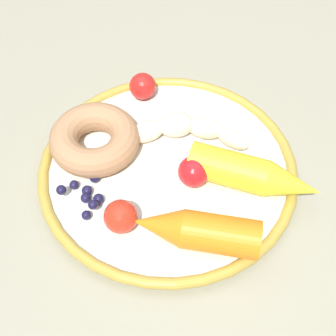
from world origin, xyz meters
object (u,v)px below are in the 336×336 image
object	(u,v)px
dining_table	(195,197)
tomato_far	(121,217)
tomato_mid	(194,172)
plate	(168,170)
blueberry_pile	(86,193)
banana	(176,131)
carrot_orange	(195,231)
carrot_yellow	(254,175)
donut	(95,139)
tomato_near	(143,86)

from	to	relation	value
dining_table	tomato_far	size ratio (longest dim) A/B	31.26
dining_table	tomato_mid	distance (m)	0.12
plate	tomato_far	size ratio (longest dim) A/B	8.28
blueberry_pile	tomato_far	distance (m)	0.05
dining_table	banana	xyz separation A→B (m)	(-0.01, 0.03, 0.10)
carrot_orange	tomato_far	size ratio (longest dim) A/B	3.58
blueberry_pile	dining_table	bearing A→B (deg)	1.71
banana	carrot_orange	bearing A→B (deg)	-108.16
carrot_yellow	tomato_far	xyz separation A→B (m)	(-0.14, 0.01, -0.00)
carrot_orange	blueberry_pile	size ratio (longest dim) A/B	2.39
plate	tomato_far	world-z (taller)	tomato_far
tomato_mid	blueberry_pile	bearing A→B (deg)	165.36
donut	banana	bearing A→B (deg)	-16.16
plate	tomato_far	bearing A→B (deg)	-147.90
plate	blueberry_pile	xyz separation A→B (m)	(-0.09, 0.00, 0.01)
tomato_near	dining_table	bearing A→B (deg)	-79.27
donut	tomato_far	size ratio (longest dim) A/B	2.94
dining_table	tomato_far	bearing A→B (deg)	-155.67
dining_table	tomato_near	size ratio (longest dim) A/B	32.97
banana	dining_table	bearing A→B (deg)	-64.08
carrot_yellow	tomato_mid	bearing A→B (deg)	148.83
banana	donut	world-z (taller)	donut
carrot_yellow	tomato_near	xyz separation A→B (m)	(-0.05, 0.18, -0.00)
plate	dining_table	bearing A→B (deg)	7.84
carrot_yellow	donut	size ratio (longest dim) A/B	1.24
dining_table	donut	distance (m)	0.16
plate	tomato_mid	xyz separation A→B (m)	(0.02, -0.03, 0.02)
banana	tomato_far	distance (m)	0.13
tomato_far	tomato_near	bearing A→B (deg)	59.71
dining_table	carrot_orange	size ratio (longest dim) A/B	8.73
dining_table	blueberry_pile	xyz separation A→B (m)	(-0.14, -0.00, 0.10)
banana	tomato_mid	size ratio (longest dim) A/B	4.66
banana	tomato_near	xyz separation A→B (m)	(-0.01, 0.08, 0.00)
carrot_yellow	tomato_far	bearing A→B (deg)	174.49
carrot_orange	blueberry_pile	bearing A→B (deg)	130.03
banana	carrot_yellow	xyz separation A→B (m)	(0.04, -0.10, 0.01)
banana	carrot_yellow	bearing A→B (deg)	-65.10
banana	tomato_mid	distance (m)	0.06
carrot_yellow	tomato_mid	distance (m)	0.06
plate	tomato_near	world-z (taller)	tomato_near
tomato_mid	dining_table	bearing A→B (deg)	54.08
banana	tomato_mid	world-z (taller)	tomato_mid
carrot_yellow	donut	distance (m)	0.18
banana	donut	size ratio (longest dim) A/B	1.56
plate	carrot_yellow	distance (m)	0.10
carrot_yellow	plate	bearing A→B (deg)	139.71
carrot_yellow	tomato_near	world-z (taller)	carrot_yellow
carrot_orange	banana	bearing A→B (deg)	71.84
dining_table	tomato_mid	xyz separation A→B (m)	(-0.02, -0.03, 0.11)
dining_table	tomato_mid	size ratio (longest dim) A/B	31.71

